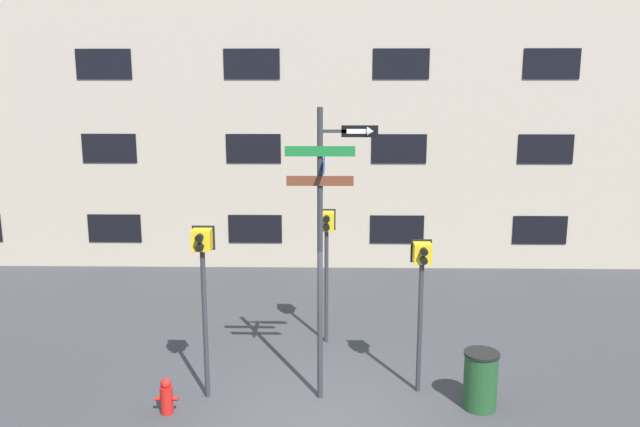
% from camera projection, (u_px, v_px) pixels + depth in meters
% --- Properties ---
extents(ground_plane, '(60.00, 60.00, 0.00)m').
position_uv_depth(ground_plane, '(321.00, 422.00, 9.57)').
color(ground_plane, '#38383A').
extents(building_facade, '(24.00, 0.64, 11.34)m').
position_uv_depth(building_facade, '(326.00, 64.00, 16.97)').
color(building_facade, tan).
rests_on(building_facade, ground_plane).
extents(street_sign_pole, '(1.42, 0.83, 4.76)m').
position_uv_depth(street_sign_pole, '(324.00, 230.00, 9.78)').
color(street_sign_pole, '#2D2D33').
rests_on(street_sign_pole, ground_plane).
extents(pedestrian_signal_left, '(0.36, 0.40, 2.88)m').
position_uv_depth(pedestrian_signal_left, '(203.00, 269.00, 9.94)').
color(pedestrian_signal_left, '#2D2D33').
rests_on(pedestrian_signal_left, ground_plane).
extents(pedestrian_signal_right, '(0.34, 0.40, 2.61)m').
position_uv_depth(pedestrian_signal_right, '(421.00, 278.00, 10.17)').
color(pedestrian_signal_right, '#2D2D33').
rests_on(pedestrian_signal_right, ground_plane).
extents(pedestrian_signal_across, '(0.35, 0.40, 2.71)m').
position_uv_depth(pedestrian_signal_across, '(326.00, 241.00, 12.20)').
color(pedestrian_signal_across, '#2D2D33').
rests_on(pedestrian_signal_across, ground_plane).
extents(fire_hydrant, '(0.36, 0.20, 0.59)m').
position_uv_depth(fire_hydrant, '(167.00, 397.00, 9.78)').
color(fire_hydrant, red).
rests_on(fire_hydrant, ground_plane).
extents(trash_bin, '(0.56, 0.56, 0.95)m').
position_uv_depth(trash_bin, '(480.00, 380.00, 9.91)').
color(trash_bin, '#1E4723').
rests_on(trash_bin, ground_plane).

